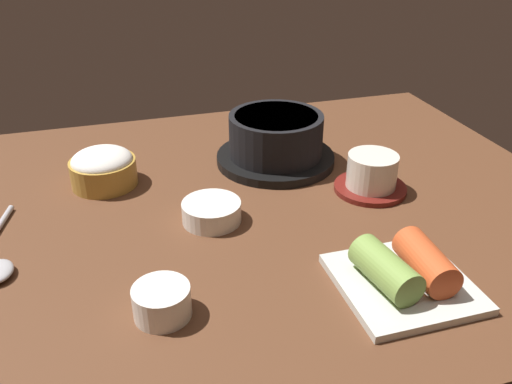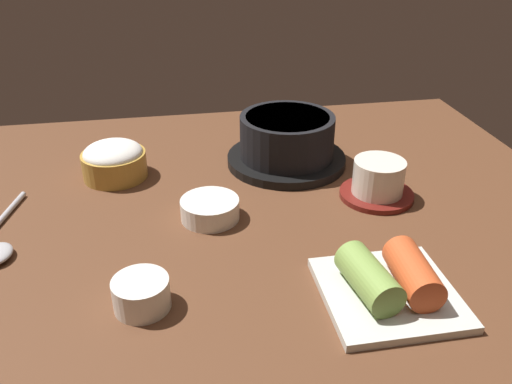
# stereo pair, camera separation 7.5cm
# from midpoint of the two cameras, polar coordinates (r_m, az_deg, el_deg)

# --- Properties ---
(dining_table) EXTENTS (1.00, 0.76, 0.02)m
(dining_table) POSITION_cam_midpoint_polar(r_m,az_deg,el_deg) (0.78, 1.03, -2.07)
(dining_table) COLOR #56331E
(dining_table) RESTS_ON ground
(stone_pot) EXTENTS (0.20, 0.20, 0.08)m
(stone_pot) POSITION_cam_midpoint_polar(r_m,az_deg,el_deg) (0.88, 5.71, 5.35)
(stone_pot) COLOR black
(stone_pot) RESTS_ON dining_table
(rice_bowl) EXTENTS (0.10, 0.10, 0.06)m
(rice_bowl) POSITION_cam_midpoint_polar(r_m,az_deg,el_deg) (0.86, -12.46, 3.27)
(rice_bowl) COLOR #B78C38
(rice_bowl) RESTS_ON dining_table
(tea_cup_with_saucer) EXTENTS (0.11, 0.11, 0.06)m
(tea_cup_with_saucer) POSITION_cam_midpoint_polar(r_m,az_deg,el_deg) (0.81, 15.41, 1.10)
(tea_cup_with_saucer) COLOR maroon
(tea_cup_with_saucer) RESTS_ON dining_table
(banchan_cup_center) EXTENTS (0.08, 0.08, 0.03)m
(banchan_cup_center) POSITION_cam_midpoint_polar(r_m,az_deg,el_deg) (0.73, -2.02, -1.83)
(banchan_cup_center) COLOR white
(banchan_cup_center) RESTS_ON dining_table
(kimchi_plate) EXTENTS (0.15, 0.15, 0.05)m
(kimchi_plate) POSITION_cam_midpoint_polar(r_m,az_deg,el_deg) (0.62, 17.41, -9.33)
(kimchi_plate) COLOR silver
(kimchi_plate) RESTS_ON dining_table
(side_bowl_near) EXTENTS (0.06, 0.06, 0.04)m
(side_bowl_near) POSITION_cam_midpoint_polar(r_m,az_deg,el_deg) (0.59, -8.50, -10.67)
(side_bowl_near) COLOR white
(side_bowl_near) RESTS_ON dining_table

